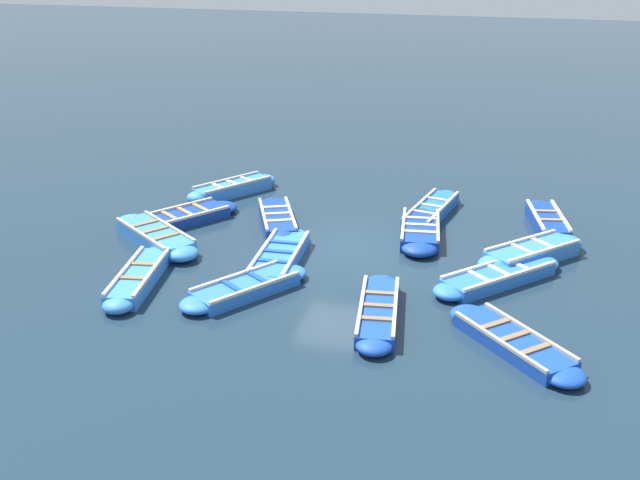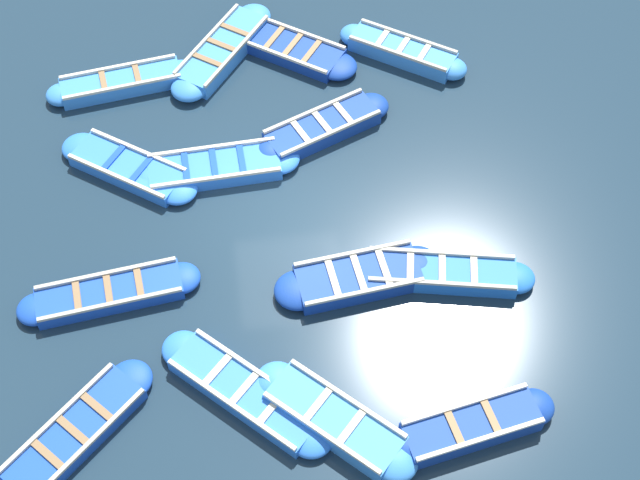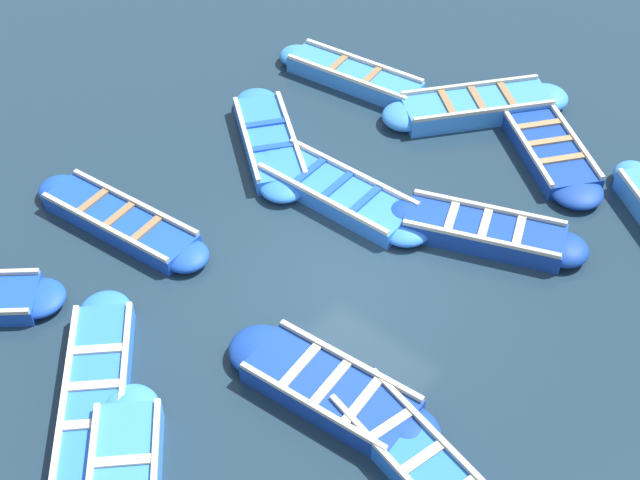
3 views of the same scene
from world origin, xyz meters
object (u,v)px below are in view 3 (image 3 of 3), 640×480
(boat_broadside, at_px, (96,392))
(boat_near_quay, at_px, (269,142))
(boat_outer_right, at_px, (121,221))
(boat_centre, at_px, (421,465))
(boat_stern_in, at_px, (355,77))
(boat_far_corner, at_px, (548,148))
(boat_end_of_row, at_px, (337,192))
(boat_outer_left, at_px, (331,390))
(boat_drifting, at_px, (484,232))
(boat_mid_row, at_px, (476,107))

(boat_broadside, bearing_deg, boat_near_quay, -69.48)
(boat_outer_right, bearing_deg, boat_centre, 176.96)
(boat_near_quay, xyz_separation_m, boat_stern_in, (0.16, -2.69, 0.02))
(boat_centre, bearing_deg, boat_far_corner, -71.75)
(boat_near_quay, xyz_separation_m, boat_broadside, (-2.16, 5.77, 0.01))
(boat_end_of_row, xyz_separation_m, boat_far_corner, (-2.13, -3.58, -0.01))
(boat_outer_left, xyz_separation_m, boat_broadside, (2.47, 2.25, -0.01))
(boat_outer_left, relative_size, boat_far_corner, 1.06)
(boat_outer_left, height_order, boat_drifting, boat_drifting)
(boat_drifting, xyz_separation_m, boat_mid_row, (2.12, -2.84, 0.01))
(boat_stern_in, bearing_deg, boat_outer_right, 87.97)
(boat_drifting, relative_size, boat_mid_row, 0.98)
(boat_drifting, height_order, boat_outer_right, boat_drifting)
(boat_far_corner, bearing_deg, boat_mid_row, -4.19)
(boat_outer_right, bearing_deg, boat_far_corner, -123.68)
(boat_stern_in, bearing_deg, boat_mid_row, -162.40)
(boat_mid_row, relative_size, boat_broadside, 1.06)
(boat_near_quay, relative_size, boat_outer_right, 0.89)
(boat_mid_row, relative_size, boat_outer_right, 0.95)
(boat_near_quay, height_order, boat_mid_row, boat_mid_row)
(boat_drifting, xyz_separation_m, boat_outer_right, (4.79, 3.89, -0.03))
(boat_outer_right, relative_size, boat_stern_in, 1.03)
(boat_broadside, relative_size, boat_stern_in, 0.93)
(boat_end_of_row, bearing_deg, boat_near_quay, -7.08)
(boat_outer_left, relative_size, boat_end_of_row, 0.92)
(boat_near_quay, distance_m, boat_mid_row, 4.16)
(boat_outer_left, distance_m, boat_far_corner, 6.89)
(boat_end_of_row, relative_size, boat_outer_right, 1.03)
(boat_outer_left, height_order, boat_near_quay, boat_outer_left)
(boat_outer_left, relative_size, boat_stern_in, 0.98)
(boat_near_quay, relative_size, boat_mid_row, 0.93)
(boat_near_quay, bearing_deg, boat_stern_in, -86.50)
(boat_far_corner, height_order, boat_stern_in, boat_stern_in)
(boat_drifting, relative_size, boat_stern_in, 0.97)
(boat_drifting, height_order, boat_end_of_row, boat_drifting)
(boat_mid_row, distance_m, boat_outer_right, 7.25)
(boat_centre, bearing_deg, boat_outer_left, -3.34)
(boat_end_of_row, bearing_deg, boat_mid_row, -96.25)
(boat_centre, distance_m, boat_stern_in, 9.05)
(boat_near_quay, height_order, boat_end_of_row, boat_end_of_row)
(boat_drifting, relative_size, boat_broadside, 1.04)
(boat_near_quay, bearing_deg, boat_outer_left, 142.76)
(boat_drifting, distance_m, boat_mid_row, 3.54)
(boat_near_quay, distance_m, boat_end_of_row, 1.91)
(boat_outer_left, xyz_separation_m, boat_mid_row, (2.33, -6.99, 0.02))
(boat_outer_right, xyz_separation_m, boat_stern_in, (-0.21, -5.95, 0.02))
(boat_outer_left, bearing_deg, boat_mid_row, -71.57)
(boat_outer_left, xyz_separation_m, boat_stern_in, (4.80, -6.21, -0.00))
(boat_drifting, relative_size, boat_centre, 0.91)
(boat_outer_left, bearing_deg, boat_outer_right, -2.94)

